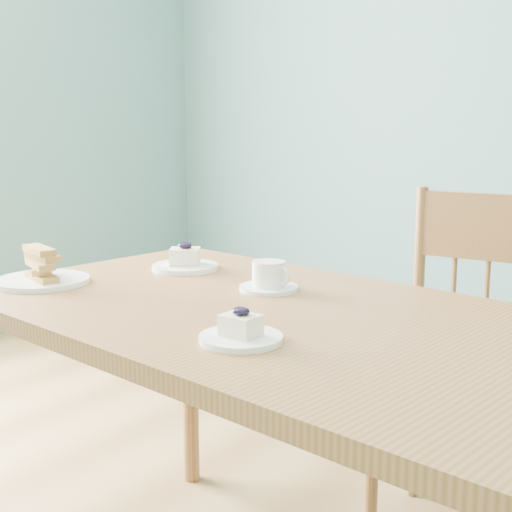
% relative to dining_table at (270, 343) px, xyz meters
% --- Properties ---
extents(room, '(5.01, 5.01, 2.71)m').
position_rel_dining_table_xyz_m(room, '(-0.03, -0.06, 0.68)').
color(room, olive).
rests_on(room, ground).
extents(dining_table, '(1.46, 0.92, 0.75)m').
position_rel_dining_table_xyz_m(dining_table, '(0.00, 0.00, 0.00)').
color(dining_table, '#925F37').
rests_on(dining_table, ground).
extents(dining_chair, '(0.48, 0.46, 0.95)m').
position_rel_dining_table_xyz_m(dining_chair, '(0.20, 0.63, -0.19)').
color(dining_chair, '#925F37').
rests_on(dining_chair, ground).
extents(cheesecake_plate_near, '(0.15, 0.15, 0.06)m').
position_rel_dining_table_xyz_m(cheesecake_plate_near, '(0.09, -0.21, 0.09)').
color(cheesecake_plate_near, white).
rests_on(cheesecake_plate_near, dining_table).
extents(cheesecake_plate_far, '(0.18, 0.18, 0.07)m').
position_rel_dining_table_xyz_m(cheesecake_plate_far, '(-0.42, 0.19, 0.09)').
color(cheesecake_plate_far, white).
rests_on(cheesecake_plate_far, dining_table).
extents(coffee_cup, '(0.14, 0.14, 0.07)m').
position_rel_dining_table_xyz_m(coffee_cup, '(-0.10, 0.14, 0.10)').
color(coffee_cup, white).
rests_on(coffee_cup, dining_table).
extents(biscotti_plate, '(0.23, 0.23, 0.09)m').
position_rel_dining_table_xyz_m(biscotti_plate, '(-0.59, -0.14, 0.10)').
color(biscotti_plate, white).
rests_on(biscotti_plate, dining_table).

